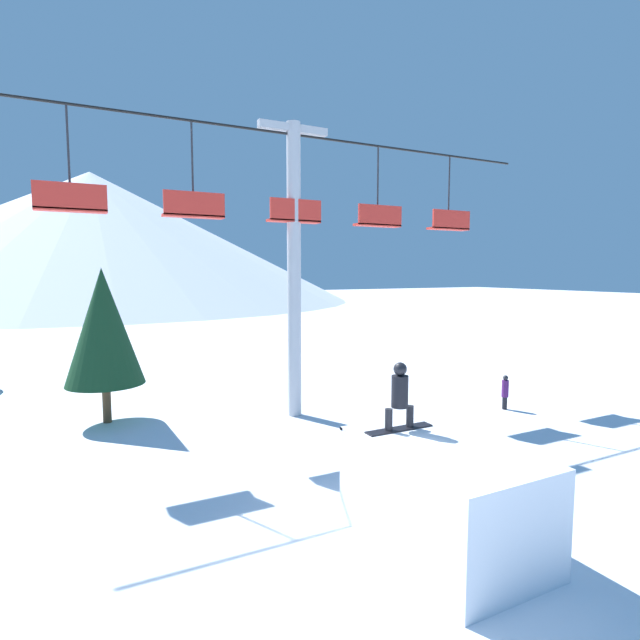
{
  "coord_description": "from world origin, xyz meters",
  "views": [
    {
      "loc": [
        -4.35,
        -5.82,
        4.9
      ],
      "look_at": [
        1.46,
        5.51,
        3.65
      ],
      "focal_mm": 28.0,
      "sensor_mm": 36.0,
      "label": 1
    }
  ],
  "objects": [
    {
      "name": "mountain_ridge",
      "position": [
        0.0,
        83.42,
        10.35
      ],
      "size": [
        82.24,
        82.24,
        20.71
      ],
      "color": "silver",
      "rests_on": "ground_plane"
    },
    {
      "name": "distant_skier",
      "position": [
        9.42,
        6.63,
        0.67
      ],
      "size": [
        0.24,
        0.24,
        1.23
      ],
      "color": "black",
      "rests_on": "ground_plane"
    },
    {
      "name": "ground_plane",
      "position": [
        0.0,
        0.0,
        0.0
      ],
      "size": [
        220.0,
        220.0,
        0.0
      ],
      "primitive_type": "plane",
      "color": "white"
    },
    {
      "name": "snowboarder",
      "position": [
        1.29,
        1.82,
        2.51
      ],
      "size": [
        1.43,
        0.32,
        1.32
      ],
      "color": "black",
      "rests_on": "snow_ramp"
    },
    {
      "name": "chairlift",
      "position": [
        2.48,
        9.37,
        5.77
      ],
      "size": [
        19.34,
        0.46,
        9.71
      ],
      "color": "#B2B2B7",
      "rests_on": "ground_plane"
    },
    {
      "name": "pine_tree_near",
      "position": [
        -3.29,
        11.42,
        3.13
      ],
      "size": [
        2.45,
        2.45,
        5.02
      ],
      "color": "#4C3823",
      "rests_on": "ground_plane"
    },
    {
      "name": "snow_ramp",
      "position": [
        1.46,
        0.75,
        0.93
      ],
      "size": [
        2.19,
        3.52,
        1.85
      ],
      "color": "white",
      "rests_on": "ground_plane"
    }
  ]
}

